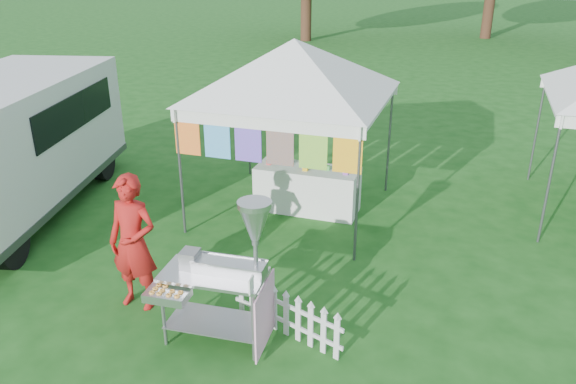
% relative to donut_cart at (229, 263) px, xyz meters
% --- Properties ---
extents(ground, '(120.00, 120.00, 0.00)m').
position_rel_donut_cart_xyz_m(ground, '(-0.47, 0.28, -1.08)').
color(ground, '#164B15').
rests_on(ground, ground).
extents(canopy_main, '(4.24, 4.24, 3.45)m').
position_rel_donut_cart_xyz_m(canopy_main, '(-0.47, 3.78, 1.91)').
color(canopy_main, '#59595E').
rests_on(canopy_main, ground).
extents(donut_cart, '(1.31, 0.98, 1.83)m').
position_rel_donut_cart_xyz_m(donut_cart, '(0.00, 0.00, 0.00)').
color(donut_cart, gray).
rests_on(donut_cart, ground).
extents(vendor, '(0.66, 0.43, 1.80)m').
position_rel_donut_cart_xyz_m(vendor, '(-1.46, 0.34, -0.18)').
color(vendor, '#AB1715').
rests_on(vendor, ground).
extents(cargo_van, '(3.48, 5.91, 2.31)m').
position_rel_donut_cart_xyz_m(cargo_van, '(-5.15, 2.19, 0.17)').
color(cargo_van, silver).
rests_on(cargo_van, ground).
extents(picket_fence, '(1.54, 0.56, 0.56)m').
position_rel_donut_cart_xyz_m(picket_fence, '(0.56, 0.33, -0.79)').
color(picket_fence, silver).
rests_on(picket_fence, ground).
extents(display_table, '(1.80, 0.70, 0.80)m').
position_rel_donut_cart_xyz_m(display_table, '(-0.24, 3.86, -0.68)').
color(display_table, white).
rests_on(display_table, ground).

